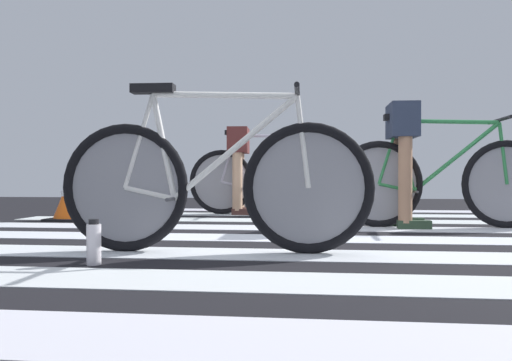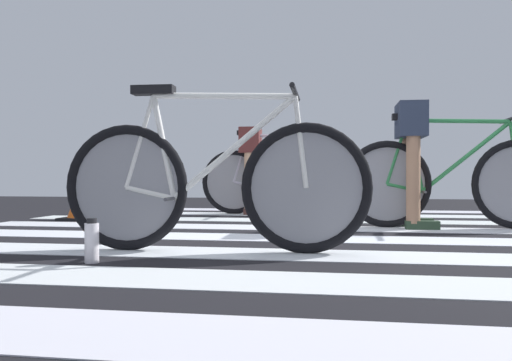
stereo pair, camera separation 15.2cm
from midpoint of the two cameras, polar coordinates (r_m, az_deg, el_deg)
name	(u,v)px [view 2 (the right image)]	position (r m, az deg, el deg)	size (l,w,h in m)	color
ground	(293,243)	(3.58, 5.05, -6.49)	(18.00, 14.00, 0.02)	black
crosswalk_markings	(292,239)	(3.72, 4.92, -6.05)	(5.48, 6.54, 0.00)	silver
bicycle_1_of_3	(214,183)	(3.04, -3.05, -0.25)	(1.74, 0.52, 0.93)	black
bicycle_2_of_3	(451,181)	(4.72, 20.51, -0.03)	(1.74, 0.52, 0.93)	black
cyclist_2_of_3	(411,147)	(4.67, 16.79, 3.34)	(0.32, 0.41, 1.02)	#A87A5B
bicycle_3_of_3	(279,180)	(6.08, 3.10, 0.09)	(1.74, 0.52, 0.93)	black
cyclist_3_of_3	(251,158)	(6.10, 0.19, 2.31)	(0.33, 0.42, 0.96)	tan
water_bottle	(92,242)	(2.77, -15.28, -6.19)	(0.07, 0.07, 0.22)	silver
traffic_cone	(85,197)	(5.57, -16.64, -1.65)	(0.41, 0.41, 0.47)	black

